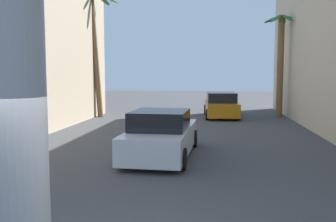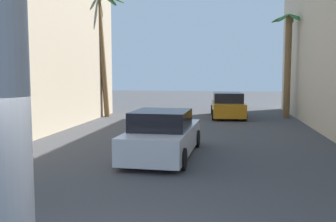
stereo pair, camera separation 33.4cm
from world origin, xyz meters
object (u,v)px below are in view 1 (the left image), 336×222
car_lead (162,135)px  car_far (221,105)px  palm_tree_far_left (96,42)px  palm_tree_far_right (281,57)px

car_lead → car_far: (2.20, 11.60, 0.03)m
car_far → palm_tree_far_left: bearing=-173.0°
palm_tree_far_right → car_lead: bearing=-116.2°
car_lead → palm_tree_far_left: size_ratio=0.65×
car_lead → palm_tree_far_left: 12.66m
car_lead → palm_tree_far_right: bearing=63.8°
palm_tree_far_left → palm_tree_far_right: bearing=5.6°
car_far → palm_tree_far_left: palm_tree_far_left is taller
car_far → palm_tree_far_left: 8.77m
palm_tree_far_left → palm_tree_far_right: size_ratio=1.21×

